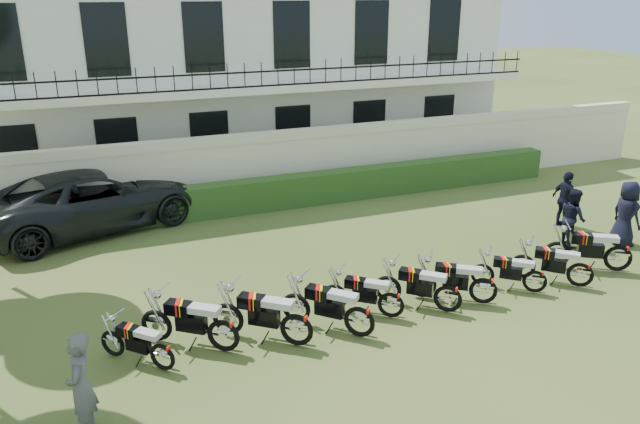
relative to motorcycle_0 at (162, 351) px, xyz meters
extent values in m
plane|color=#344E1F|center=(4.74, 0.58, -0.42)|extent=(100.00, 100.00, 0.00)
cube|color=beige|center=(4.74, 8.58, 0.58)|extent=(30.00, 0.30, 2.00)
cube|color=beige|center=(4.74, 8.58, 1.73)|extent=(30.00, 0.35, 0.30)
cube|color=#254819|center=(5.74, 7.78, 0.08)|extent=(18.00, 0.60, 1.00)
cube|color=white|center=(4.74, 14.58, 3.08)|extent=(20.00, 8.00, 7.00)
cube|color=white|center=(4.74, 9.88, 3.08)|extent=(20.00, 1.40, 0.25)
cube|color=black|center=(4.74, 9.23, 3.68)|extent=(20.00, 0.05, 0.05)
cube|color=black|center=(4.74, 9.23, 3.23)|extent=(20.00, 0.05, 0.05)
cube|color=black|center=(-2.76, 10.60, 1.18)|extent=(1.30, 0.12, 2.20)
cube|color=black|center=(0.24, 10.60, 1.18)|extent=(1.30, 0.12, 2.20)
cube|color=black|center=(0.24, 10.60, 4.68)|extent=(1.30, 0.12, 2.20)
cube|color=black|center=(3.24, 10.60, 1.18)|extent=(1.30, 0.12, 2.20)
cube|color=black|center=(3.24, 10.60, 4.68)|extent=(1.30, 0.12, 2.20)
cube|color=black|center=(6.24, 10.60, 1.18)|extent=(1.30, 0.12, 2.20)
cube|color=black|center=(6.24, 10.60, 4.68)|extent=(1.30, 0.12, 2.20)
cube|color=black|center=(9.24, 10.60, 1.18)|extent=(1.30, 0.12, 2.20)
cube|color=black|center=(9.24, 10.60, 4.68)|extent=(1.30, 0.12, 2.20)
cube|color=black|center=(12.24, 10.60, 1.18)|extent=(1.30, 0.12, 2.20)
cube|color=black|center=(12.24, 10.60, 4.68)|extent=(1.30, 0.12, 2.20)
torus|color=black|center=(0.40, -0.41, -0.16)|extent=(0.43, 0.44, 0.54)
torus|color=black|center=(-0.40, 0.41, -0.16)|extent=(0.43, 0.44, 0.54)
cube|color=black|center=(0.03, -0.03, -0.03)|extent=(0.45, 0.46, 0.26)
cube|color=black|center=(-0.11, 0.11, 0.21)|extent=(0.44, 0.44, 0.19)
cube|color=red|center=(-0.11, 0.11, 0.22)|extent=(0.17, 0.25, 0.20)
cube|color=yellow|center=(-0.08, 0.08, 0.22)|extent=(0.14, 0.23, 0.20)
cube|color=silver|center=(0.20, -0.20, 0.25)|extent=(0.49, 0.49, 0.11)
cylinder|color=silver|center=(-0.31, 0.32, 0.48)|extent=(0.40, 0.39, 0.03)
torus|color=black|center=(1.74, -0.23, -0.09)|extent=(0.59, 0.48, 0.67)
torus|color=black|center=(0.61, 0.64, -0.09)|extent=(0.59, 0.48, 0.67)
cube|color=black|center=(1.22, 0.17, 0.07)|extent=(0.60, 0.52, 0.33)
cube|color=black|center=(1.02, 0.33, 0.36)|extent=(0.56, 0.53, 0.24)
cube|color=red|center=(1.02, 0.33, 0.38)|extent=(0.17, 0.31, 0.25)
cube|color=yellow|center=(1.07, 0.29, 0.38)|extent=(0.14, 0.30, 0.25)
cube|color=silver|center=(1.45, -0.01, 0.41)|extent=(0.64, 0.57, 0.13)
cylinder|color=silver|center=(0.74, 0.54, 0.69)|extent=(0.43, 0.54, 0.03)
torus|color=black|center=(3.11, -0.57, -0.09)|extent=(0.59, 0.51, 0.68)
torus|color=black|center=(1.98, 0.34, -0.09)|extent=(0.59, 0.51, 0.68)
cube|color=black|center=(2.59, -0.15, 0.08)|extent=(0.61, 0.54, 0.34)
cube|color=black|center=(2.39, 0.01, 0.38)|extent=(0.57, 0.54, 0.25)
cube|color=red|center=(2.39, 0.01, 0.39)|extent=(0.18, 0.31, 0.26)
cube|color=yellow|center=(2.44, -0.03, 0.39)|extent=(0.15, 0.30, 0.26)
cube|color=silver|center=(2.82, -0.34, 0.43)|extent=(0.65, 0.60, 0.13)
cylinder|color=silver|center=(2.11, 0.23, 0.72)|extent=(0.45, 0.54, 0.03)
torus|color=black|center=(4.30, -0.77, -0.10)|extent=(0.53, 0.54, 0.66)
torus|color=black|center=(3.32, 0.23, -0.10)|extent=(0.53, 0.54, 0.66)
cube|color=black|center=(3.85, -0.31, 0.06)|extent=(0.55, 0.56, 0.32)
cube|color=black|center=(3.68, -0.13, 0.35)|extent=(0.54, 0.54, 0.24)
cube|color=red|center=(3.68, -0.13, 0.36)|extent=(0.20, 0.30, 0.25)
cube|color=yellow|center=(3.72, -0.18, 0.36)|extent=(0.18, 0.29, 0.25)
cube|color=silver|center=(4.05, -0.52, 0.40)|extent=(0.60, 0.61, 0.13)
cylinder|color=silver|center=(3.44, 0.12, 0.68)|extent=(0.49, 0.47, 0.03)
torus|color=black|center=(5.24, -0.20, -0.14)|extent=(0.50, 0.43, 0.58)
torus|color=black|center=(4.29, 0.59, -0.14)|extent=(0.50, 0.43, 0.58)
cube|color=black|center=(4.80, 0.16, 0.00)|extent=(0.51, 0.46, 0.28)
cube|color=black|center=(4.63, 0.30, 0.26)|extent=(0.48, 0.46, 0.21)
cube|color=red|center=(4.63, 0.30, 0.27)|extent=(0.16, 0.27, 0.22)
cube|color=yellow|center=(4.68, 0.27, 0.27)|extent=(0.13, 0.26, 0.22)
cube|color=silver|center=(5.00, 0.00, 0.29)|extent=(0.55, 0.51, 0.11)
cylinder|color=silver|center=(4.40, 0.50, 0.54)|extent=(0.38, 0.45, 0.03)
torus|color=black|center=(6.49, -0.50, -0.12)|extent=(0.52, 0.49, 0.62)
torus|color=black|center=(5.52, 0.40, -0.12)|extent=(0.52, 0.49, 0.62)
cube|color=black|center=(6.04, -0.08, 0.03)|extent=(0.53, 0.51, 0.30)
cube|color=black|center=(5.87, 0.08, 0.31)|extent=(0.52, 0.50, 0.22)
cube|color=red|center=(5.87, 0.08, 0.32)|extent=(0.18, 0.28, 0.23)
cube|color=yellow|center=(5.91, 0.03, 0.32)|extent=(0.15, 0.27, 0.23)
cube|color=silver|center=(6.24, -0.27, 0.35)|extent=(0.58, 0.56, 0.12)
cylinder|color=silver|center=(5.63, 0.30, 0.61)|extent=(0.44, 0.47, 0.03)
torus|color=black|center=(7.48, -0.38, -0.12)|extent=(0.56, 0.43, 0.62)
torus|color=black|center=(6.40, 0.36, -0.12)|extent=(0.56, 0.43, 0.62)
cube|color=black|center=(6.98, -0.04, 0.03)|extent=(0.56, 0.47, 0.30)
cube|color=black|center=(6.79, 0.09, 0.31)|extent=(0.52, 0.48, 0.22)
cube|color=red|center=(6.79, 0.09, 0.32)|extent=(0.15, 0.28, 0.23)
cube|color=yellow|center=(6.84, 0.06, 0.32)|extent=(0.12, 0.28, 0.23)
cube|color=silver|center=(7.20, -0.19, 0.35)|extent=(0.60, 0.52, 0.12)
cylinder|color=silver|center=(6.52, 0.28, 0.61)|extent=(0.37, 0.52, 0.03)
torus|color=black|center=(8.80, -0.37, -0.15)|extent=(0.47, 0.41, 0.55)
torus|color=black|center=(7.91, 0.38, -0.15)|extent=(0.47, 0.41, 0.55)
cube|color=black|center=(8.39, -0.02, -0.02)|extent=(0.48, 0.44, 0.27)
cube|color=black|center=(8.23, 0.11, 0.22)|extent=(0.46, 0.44, 0.20)
cube|color=red|center=(8.23, 0.11, 0.23)|extent=(0.15, 0.25, 0.21)
cube|color=yellow|center=(8.27, 0.07, 0.23)|extent=(0.12, 0.24, 0.21)
cube|color=silver|center=(8.58, -0.18, 0.26)|extent=(0.52, 0.48, 0.11)
cylinder|color=silver|center=(8.01, 0.29, 0.49)|extent=(0.36, 0.43, 0.03)
torus|color=black|center=(9.99, -0.59, -0.13)|extent=(0.50, 0.48, 0.60)
torus|color=black|center=(9.06, 0.29, -0.13)|extent=(0.50, 0.48, 0.60)
cube|color=black|center=(9.56, -0.19, 0.02)|extent=(0.52, 0.50, 0.30)
cube|color=black|center=(9.40, -0.03, 0.29)|extent=(0.50, 0.49, 0.22)
cube|color=red|center=(9.40, -0.03, 0.30)|extent=(0.18, 0.28, 0.23)
cube|color=yellow|center=(9.44, -0.07, 0.30)|extent=(0.15, 0.26, 0.23)
cube|color=silver|center=(9.75, -0.37, 0.33)|extent=(0.56, 0.55, 0.12)
cylinder|color=silver|center=(9.17, 0.19, 0.58)|extent=(0.43, 0.45, 0.03)
torus|color=black|center=(10.41, 0.56, -0.09)|extent=(0.62, 0.44, 0.67)
cube|color=black|center=(11.06, 0.15, 0.07)|extent=(0.62, 0.49, 0.33)
cube|color=black|center=(10.84, 0.28, 0.37)|extent=(0.57, 0.51, 0.24)
cube|color=red|center=(10.84, 0.28, 0.38)|extent=(0.15, 0.31, 0.25)
cube|color=yellow|center=(10.90, 0.25, 0.38)|extent=(0.12, 0.30, 0.25)
cube|color=silver|center=(11.31, -0.01, 0.41)|extent=(0.65, 0.55, 0.13)
cylinder|color=silver|center=(10.55, 0.47, 0.70)|extent=(0.38, 0.57, 0.03)
imported|color=black|center=(-0.70, 8.12, 0.44)|extent=(6.80, 4.58, 1.73)
imported|color=slate|center=(-1.37, -1.30, 0.46)|extent=(0.55, 0.72, 1.77)
imported|color=black|center=(12.48, 1.44, 0.48)|extent=(0.62, 0.91, 1.81)
imported|color=black|center=(11.14, 1.94, 0.38)|extent=(0.79, 0.91, 1.60)
imported|color=black|center=(11.96, 3.12, 0.41)|extent=(0.43, 0.99, 1.67)
camera|label=1|loc=(-0.93, -10.12, 6.19)|focal=35.00mm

